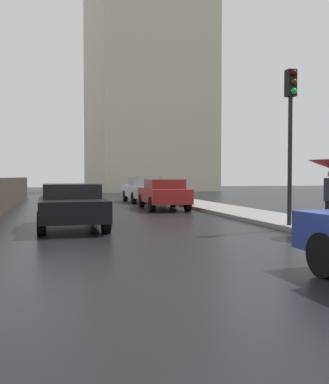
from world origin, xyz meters
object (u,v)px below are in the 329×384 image
(car_silver_near_kerb, at_px, (143,189))
(car_red_behind_camera, at_px, (163,193))
(traffic_light, at_px, (291,118))
(car_black_far_ahead, at_px, (71,205))

(car_silver_near_kerb, height_order, car_red_behind_camera, car_silver_near_kerb)
(traffic_light, bearing_deg, car_black_far_ahead, 161.86)
(car_red_behind_camera, distance_m, traffic_light, 8.92)
(car_red_behind_camera, height_order, traffic_light, traffic_light)
(car_black_far_ahead, xyz_separation_m, car_red_behind_camera, (4.43, 6.47, 0.06))
(car_red_behind_camera, bearing_deg, car_black_far_ahead, -121.99)
(car_silver_near_kerb, relative_size, traffic_light, 1.03)
(traffic_light, bearing_deg, car_red_behind_camera, 100.50)
(car_black_far_ahead, bearing_deg, car_red_behind_camera, -125.27)
(car_black_far_ahead, bearing_deg, car_silver_near_kerb, -111.83)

